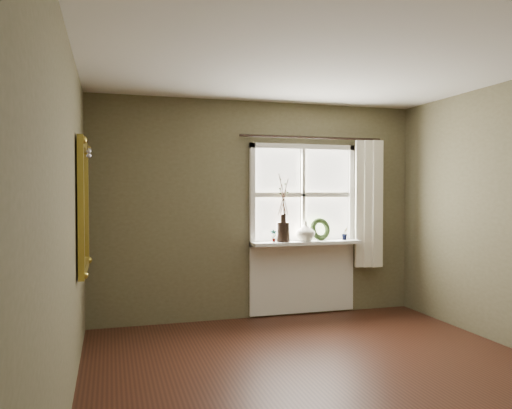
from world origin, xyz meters
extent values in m
plane|color=#361A11|center=(0.00, 0.00, 0.00)|extent=(4.50, 4.50, 0.00)
plane|color=silver|center=(0.00, 0.00, 2.60)|extent=(4.50, 4.50, 0.00)
cube|color=brown|center=(0.00, 2.30, 1.30)|extent=(4.00, 0.10, 2.60)
cube|color=brown|center=(-2.05, 0.00, 1.30)|extent=(0.10, 4.50, 2.60)
cube|color=white|center=(0.55, 2.22, 0.89)|extent=(1.36, 0.06, 0.06)
cube|color=white|center=(0.55, 2.22, 2.07)|extent=(1.36, 0.06, 0.06)
cube|color=white|center=(-0.10, 2.22, 1.48)|extent=(0.06, 0.06, 1.24)
cube|color=white|center=(1.20, 2.22, 1.48)|extent=(0.06, 0.06, 1.24)
cube|color=white|center=(0.55, 2.22, 1.48)|extent=(1.24, 0.05, 0.04)
cube|color=white|center=(0.55, 2.22, 1.48)|extent=(0.04, 0.05, 1.12)
cube|color=white|center=(0.23, 2.25, 1.77)|extent=(0.59, 0.01, 0.53)
cube|color=white|center=(0.88, 2.25, 1.77)|extent=(0.59, 0.01, 0.53)
cube|color=white|center=(0.23, 2.25, 1.19)|extent=(0.59, 0.01, 0.53)
cube|color=white|center=(0.88, 2.25, 1.19)|extent=(0.59, 0.01, 0.53)
cube|color=white|center=(0.55, 2.12, 0.90)|extent=(1.36, 0.26, 0.04)
cube|color=white|center=(0.55, 2.23, 0.46)|extent=(1.36, 0.04, 0.88)
cylinder|color=black|center=(0.26, 2.12, 1.04)|extent=(0.21, 0.21, 0.23)
imported|color=beige|center=(0.54, 2.12, 1.04)|extent=(0.31, 0.31, 0.24)
torus|color=#293C1B|center=(0.75, 2.16, 1.03)|extent=(0.30, 0.18, 0.29)
imported|color=#293C1B|center=(0.13, 2.12, 1.00)|extent=(0.09, 0.06, 0.15)
imported|color=#293C1B|center=(1.07, 2.12, 1.00)|extent=(0.11, 0.10, 0.16)
cube|color=white|center=(1.39, 2.13, 1.37)|extent=(0.36, 0.12, 1.59)
cylinder|color=black|center=(0.65, 2.17, 2.18)|extent=(1.84, 0.03, 0.03)
cube|color=white|center=(-1.97, 1.29, 1.39)|extent=(0.02, 0.83, 1.03)
cube|color=#AC9232|center=(-1.96, 1.29, 1.95)|extent=(0.05, 1.01, 0.09)
cube|color=#AC9232|center=(-1.96, 1.29, 0.83)|extent=(0.05, 1.01, 0.09)
cube|color=#AC9232|center=(-1.96, 0.83, 1.39)|extent=(0.05, 0.09, 1.03)
cube|color=#AC9232|center=(-1.96, 1.75, 1.39)|extent=(0.05, 0.09, 1.03)
sphere|color=silver|center=(-1.91, 1.26, 1.89)|extent=(0.04, 0.04, 0.04)
sphere|color=silver|center=(-1.91, 1.29, 1.85)|extent=(0.04, 0.04, 0.04)
sphere|color=silver|center=(-1.91, 1.32, 1.90)|extent=(0.04, 0.04, 0.04)
camera|label=1|loc=(-1.73, -3.49, 1.53)|focal=35.00mm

